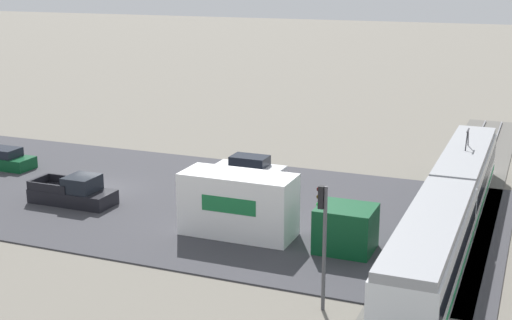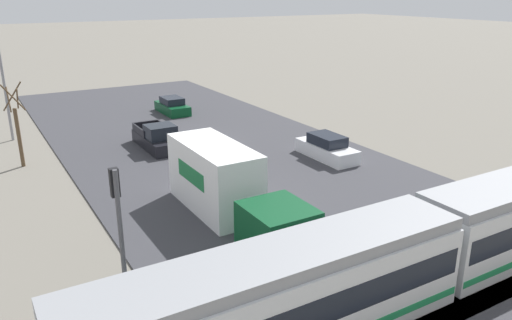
{
  "view_description": "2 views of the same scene",
  "coord_description": "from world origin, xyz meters",
  "px_view_note": "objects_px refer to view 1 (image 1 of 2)",
  "views": [
    {
      "loc": [
        37.03,
        25.74,
        13.83
      ],
      "look_at": [
        -0.47,
        10.5,
        2.96
      ],
      "focal_mm": 50.0,
      "sensor_mm": 36.0,
      "label": 1
    },
    {
      "loc": [
        14.27,
        32.68,
        10.64
      ],
      "look_at": [
        2.06,
        11.94,
        2.45
      ],
      "focal_mm": 35.0,
      "sensor_mm": 36.0,
      "label": 2
    }
  ],
  "objects_px": {
    "light_rail_tram": "(450,208)",
    "traffic_light_pole": "(323,231)",
    "pickup_truck": "(74,193)",
    "sedan_car_0": "(4,160)",
    "sedan_car_1": "(250,169)",
    "box_truck": "(263,210)"
  },
  "relations": [
    {
      "from": "box_truck",
      "to": "pickup_truck",
      "type": "distance_m",
      "value": 12.81
    },
    {
      "from": "sedan_car_0",
      "to": "pickup_truck",
      "type": "bearing_deg",
      "value": -116.85
    },
    {
      "from": "pickup_truck",
      "to": "sedan_car_1",
      "type": "distance_m",
      "value": 11.84
    },
    {
      "from": "light_rail_tram",
      "to": "sedan_car_1",
      "type": "xyz_separation_m",
      "value": [
        -6.05,
        -13.94,
        -0.94
      ]
    },
    {
      "from": "sedan_car_1",
      "to": "pickup_truck",
      "type": "bearing_deg",
      "value": -41.37
    },
    {
      "from": "sedan_car_0",
      "to": "traffic_light_pole",
      "type": "distance_m",
      "value": 30.26
    },
    {
      "from": "sedan_car_0",
      "to": "sedan_car_1",
      "type": "xyz_separation_m",
      "value": [
        -4.07,
        17.34,
        0.06
      ]
    },
    {
      "from": "box_truck",
      "to": "sedan_car_0",
      "type": "height_order",
      "value": "box_truck"
    },
    {
      "from": "light_rail_tram",
      "to": "sedan_car_0",
      "type": "height_order",
      "value": "light_rail_tram"
    },
    {
      "from": "sedan_car_0",
      "to": "sedan_car_1",
      "type": "distance_m",
      "value": 17.81
    },
    {
      "from": "sedan_car_0",
      "to": "sedan_car_1",
      "type": "height_order",
      "value": "sedan_car_1"
    },
    {
      "from": "box_truck",
      "to": "traffic_light_pole",
      "type": "relative_size",
      "value": 1.91
    },
    {
      "from": "sedan_car_1",
      "to": "traffic_light_pole",
      "type": "relative_size",
      "value": 0.88
    },
    {
      "from": "sedan_car_0",
      "to": "traffic_light_pole",
      "type": "bearing_deg",
      "value": -114.34
    },
    {
      "from": "box_truck",
      "to": "sedan_car_1",
      "type": "bearing_deg",
      "value": -153.7
    },
    {
      "from": "light_rail_tram",
      "to": "box_truck",
      "type": "distance_m",
      "value": 9.83
    },
    {
      "from": "sedan_car_0",
      "to": "light_rail_tram",
      "type": "bearing_deg",
      "value": -93.63
    },
    {
      "from": "pickup_truck",
      "to": "sedan_car_0",
      "type": "relative_size",
      "value": 1.2
    },
    {
      "from": "light_rail_tram",
      "to": "sedan_car_1",
      "type": "bearing_deg",
      "value": -113.47
    },
    {
      "from": "sedan_car_1",
      "to": "traffic_light_pole",
      "type": "xyz_separation_m",
      "value": [
        16.49,
        10.11,
        2.77
      ]
    },
    {
      "from": "light_rail_tram",
      "to": "traffic_light_pole",
      "type": "xyz_separation_m",
      "value": [
        10.44,
        -3.83,
        1.83
      ]
    },
    {
      "from": "light_rail_tram",
      "to": "pickup_truck",
      "type": "xyz_separation_m",
      "value": [
        2.83,
        -21.76,
        -0.91
      ]
    }
  ]
}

